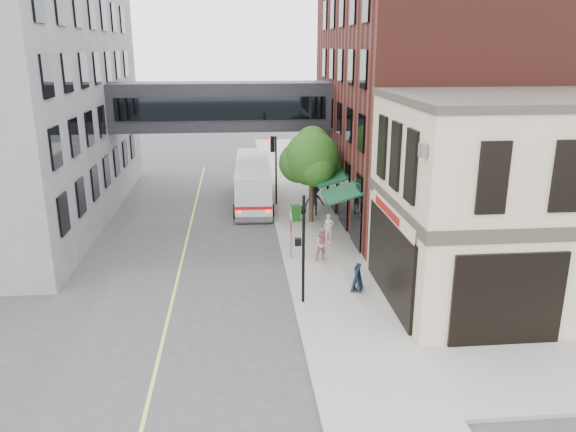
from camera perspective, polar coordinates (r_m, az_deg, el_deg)
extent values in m
plane|color=#38383A|center=(21.55, 1.10, -11.35)|extent=(120.00, 120.00, 0.00)
cube|color=gray|center=(34.64, 1.80, -0.13)|extent=(4.00, 60.00, 0.15)
cube|color=#C4B696|center=(24.45, 22.05, 1.12)|extent=(10.00, 8.00, 8.15)
cube|color=#38332B|center=(24.43, 22.07, 1.29)|extent=(10.12, 8.12, 0.50)
cube|color=#38332B|center=(23.75, 23.18, 10.97)|extent=(10.12, 8.12, 0.30)
cube|color=black|center=(23.29, 10.27, -4.41)|extent=(0.14, 6.40, 3.40)
cube|color=black|center=(23.28, 10.18, -4.41)|extent=(0.04, 5.90, 3.00)
cube|color=maroon|center=(23.21, 9.99, 0.61)|extent=(0.03, 3.60, 0.32)
cube|color=#4D1E18|center=(36.13, 14.65, 11.25)|extent=(12.00, 18.00, 14.00)
cube|color=#0B341E|center=(33.82, 3.82, 4.54)|extent=(1.80, 13.00, 0.40)
cube|color=black|center=(37.07, -6.73, 11.02)|extent=(14.00, 3.00, 3.00)
cube|color=black|center=(35.52, -6.78, 10.77)|extent=(13.00, 0.08, 1.40)
cube|color=black|center=(38.61, -6.68, 11.25)|extent=(13.00, 0.08, 1.40)
cylinder|color=black|center=(22.42, 1.58, -3.47)|extent=(0.12, 0.12, 4.50)
cube|color=black|center=(22.28, 1.02, -2.65)|extent=(0.25, 0.22, 0.30)
imported|color=black|center=(21.85, 1.62, 1.08)|extent=(0.20, 0.16, 1.00)
cylinder|color=black|center=(36.80, -1.22, 4.62)|extent=(0.12, 0.12, 4.50)
cube|color=black|center=(36.71, -1.57, 5.15)|extent=(0.25, 0.22, 0.30)
cube|color=black|center=(36.45, -1.59, 7.31)|extent=(0.28, 0.28, 1.00)
sphere|color=#FF0C05|center=(36.39, -1.85, 7.85)|extent=(0.18, 0.18, 0.18)
cylinder|color=gray|center=(27.36, 0.31, -1.33)|extent=(0.08, 0.08, 3.00)
cube|color=white|center=(27.15, 0.27, 0.07)|extent=(0.03, 0.75, 0.22)
cube|color=#0C591E|center=(27.00, 0.28, 1.19)|extent=(0.03, 0.70, 0.18)
cube|color=#B20C0C|center=(27.30, 0.27, -0.93)|extent=(0.03, 0.30, 0.40)
cylinder|color=#382619|center=(33.31, 2.38, 1.80)|extent=(0.28, 0.28, 2.80)
sphere|color=#184F15|center=(32.77, 2.43, 5.86)|extent=(3.20, 3.20, 3.20)
sphere|color=#184F15|center=(33.45, 3.67, 5.37)|extent=(2.20, 2.20, 2.20)
sphere|color=#184F15|center=(33.03, 1.15, 5.43)|extent=(2.40, 2.40, 2.40)
sphere|color=#184F15|center=(33.23, 2.48, 7.41)|extent=(2.00, 2.00, 2.00)
cube|color=#D8CC4C|center=(30.74, -10.33, -2.78)|extent=(0.12, 40.00, 0.01)
cube|color=silver|center=(38.05, -3.56, 3.58)|extent=(2.54, 10.34, 2.59)
cube|color=black|center=(37.95, -3.57, 4.23)|extent=(2.59, 10.17, 0.94)
cube|color=#B20C0C|center=(38.16, -3.54, 2.92)|extent=(2.60, 10.36, 0.20)
cylinder|color=black|center=(34.70, -5.35, 0.47)|extent=(0.29, 0.90, 0.89)
cylinder|color=black|center=(34.70, -1.66, 0.54)|extent=(0.29, 0.90, 0.89)
cylinder|color=black|center=(41.61, -5.09, 3.24)|extent=(0.29, 0.90, 0.89)
cylinder|color=black|center=(41.61, -2.01, 3.30)|extent=(0.29, 0.90, 0.89)
imported|color=silver|center=(30.09, 4.18, -1.18)|extent=(0.63, 0.51, 1.50)
imported|color=tan|center=(27.32, 3.57, -2.90)|extent=(0.88, 0.72, 1.65)
imported|color=black|center=(34.62, 2.71, 1.56)|extent=(1.22, 0.74, 1.84)
cube|color=#145212|center=(33.57, 0.86, 0.31)|extent=(0.49, 0.44, 0.97)
cube|color=black|center=(24.26, 7.05, -6.25)|extent=(0.63, 0.75, 1.14)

